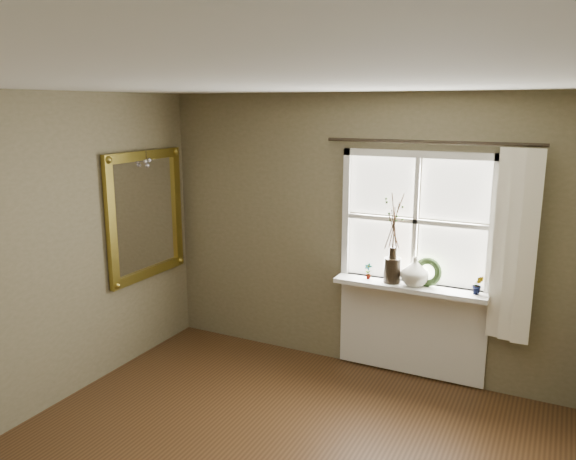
% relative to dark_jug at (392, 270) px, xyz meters
% --- Properties ---
extents(ceiling, '(4.50, 4.50, 0.00)m').
position_rel_dark_jug_xyz_m(ceiling, '(-0.39, -2.12, 1.57)').
color(ceiling, silver).
rests_on(ceiling, ground).
extents(wall_back, '(4.00, 0.10, 2.60)m').
position_rel_dark_jug_xyz_m(wall_back, '(-0.39, 0.18, 0.27)').
color(wall_back, '#6B6246').
rests_on(wall_back, ground).
extents(window_frame, '(1.36, 0.06, 1.24)m').
position_rel_dark_jug_xyz_m(window_frame, '(0.16, 0.11, 0.45)').
color(window_frame, white).
rests_on(window_frame, wall_back).
extents(window_sill, '(1.36, 0.26, 0.04)m').
position_rel_dark_jug_xyz_m(window_sill, '(0.16, 0.00, -0.13)').
color(window_sill, white).
rests_on(window_sill, wall_back).
extents(window_apron, '(1.36, 0.04, 0.88)m').
position_rel_dark_jug_xyz_m(window_apron, '(0.16, 0.11, -0.57)').
color(window_apron, white).
rests_on(window_apron, ground).
extents(dark_jug, '(0.15, 0.15, 0.23)m').
position_rel_dark_jug_xyz_m(dark_jug, '(0.00, 0.00, 0.00)').
color(dark_jug, black).
rests_on(dark_jug, window_sill).
extents(cream_vase, '(0.32, 0.32, 0.26)m').
position_rel_dark_jug_xyz_m(cream_vase, '(0.20, 0.00, 0.02)').
color(cream_vase, beige).
rests_on(cream_vase, window_sill).
extents(wreath, '(0.27, 0.15, 0.27)m').
position_rel_dark_jug_xyz_m(wreath, '(0.31, 0.04, -0.01)').
color(wreath, '#293E1B').
rests_on(wreath, window_sill).
extents(potted_plant_left, '(0.08, 0.06, 0.15)m').
position_rel_dark_jug_xyz_m(potted_plant_left, '(-0.23, 0.00, -0.04)').
color(potted_plant_left, '#293E1B').
rests_on(potted_plant_left, window_sill).
extents(potted_plant_right, '(0.11, 0.10, 0.17)m').
position_rel_dark_jug_xyz_m(potted_plant_right, '(0.74, 0.00, -0.03)').
color(potted_plant_right, '#293E1B').
rests_on(potted_plant_right, window_sill).
extents(curtain, '(0.36, 0.12, 1.59)m').
position_rel_dark_jug_xyz_m(curtain, '(1.00, 0.01, 0.33)').
color(curtain, '#EDE5CD').
rests_on(curtain, wall_back).
extents(curtain_rod, '(1.84, 0.03, 0.03)m').
position_rel_dark_jug_xyz_m(curtain_rod, '(0.26, 0.05, 1.15)').
color(curtain_rod, black).
rests_on(curtain_rod, wall_back).
extents(gilt_mirror, '(0.10, 1.06, 1.26)m').
position_rel_dark_jug_xyz_m(gilt_mirror, '(-2.35, -0.53, 0.40)').
color(gilt_mirror, white).
rests_on(gilt_mirror, wall_left).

